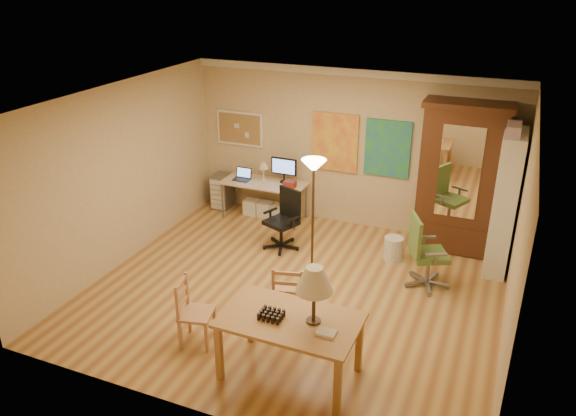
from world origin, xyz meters
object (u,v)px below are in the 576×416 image
at_px(office_chair_black, 283,233).
at_px(bookshelf, 504,204).
at_px(computer_desk, 266,196).
at_px(armoire, 459,187).
at_px(dining_table, 299,309).
at_px(office_chair_green, 425,268).

relative_size(office_chair_black, bookshelf, 0.46).
distance_m(computer_desk, office_chair_black, 1.23).
bearing_deg(bookshelf, armoire, 147.49).
xyz_separation_m(office_chair_black, bookshelf, (3.21, 0.62, 0.79)).
distance_m(office_chair_black, armoire, 2.85).
bearing_deg(dining_table, office_chair_green, 69.02).
distance_m(computer_desk, office_chair_green, 3.31).
height_order(dining_table, office_chair_black, dining_table).
distance_m(office_chair_green, bookshelf, 1.50).
relative_size(dining_table, bookshelf, 0.71).
bearing_deg(dining_table, bookshelf, 61.52).
xyz_separation_m(office_chair_black, office_chair_green, (2.32, -0.31, 0.02)).
bearing_deg(office_chair_green, computer_desk, 157.20).
distance_m(computer_desk, armoire, 3.32).
bearing_deg(office_chair_black, bookshelf, 10.91).
bearing_deg(office_chair_green, dining_table, -110.98).
bearing_deg(bookshelf, office_chair_green, -134.04).
distance_m(computer_desk, bookshelf, 4.01).
relative_size(office_chair_green, armoire, 0.45).
height_order(computer_desk, office_chair_black, computer_desk).
distance_m(office_chair_black, office_chair_green, 2.34).
bearing_deg(armoire, computer_desk, -178.51).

